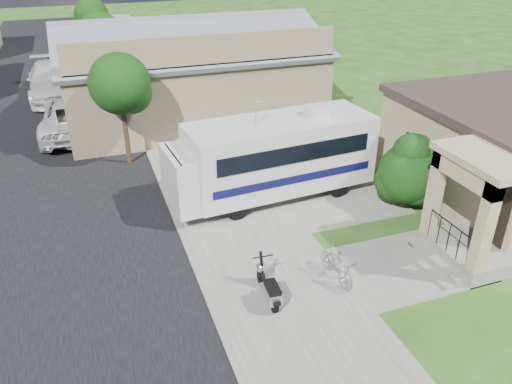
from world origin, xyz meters
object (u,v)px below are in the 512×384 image
object	(u,v)px
shrub	(408,170)
scooter	(269,287)
pickup_truck	(75,114)
motorhome	(273,156)
van	(53,81)
bicycle	(335,267)
garden_hose	(415,246)

from	to	relation	value
shrub	scooter	size ratio (longest dim) A/B	1.72
pickup_truck	shrub	bearing A→B (deg)	136.40
motorhome	van	bearing A→B (deg)	111.08
scooter	bicycle	xyz separation A→B (m)	(2.03, 0.22, 0.00)
shrub	pickup_truck	size ratio (longest dim) A/B	0.44
pickup_truck	van	xyz separation A→B (m)	(-1.03, 6.39, 0.06)
bicycle	motorhome	bearing A→B (deg)	86.16
motorhome	bicycle	size ratio (longest dim) A/B	4.71
garden_hose	bicycle	bearing A→B (deg)	-169.71
bicycle	van	world-z (taller)	van
bicycle	garden_hose	size ratio (longest dim) A/B	3.72
pickup_truck	scooter	bearing A→B (deg)	110.12
bicycle	van	distance (m)	22.05
motorhome	garden_hose	xyz separation A→B (m)	(2.89, -4.65, -1.52)
scooter	garden_hose	size ratio (longest dim) A/B	3.77
motorhome	bicycle	bearing A→B (deg)	-96.56
bicycle	van	bearing A→B (deg)	107.51
shrub	van	world-z (taller)	shrub
motorhome	pickup_truck	distance (m)	11.27
bicycle	scooter	bearing A→B (deg)	-175.65
shrub	bicycle	world-z (taller)	shrub
pickup_truck	van	distance (m)	6.47
motorhome	pickup_truck	xyz separation A→B (m)	(-6.48, 9.19, -0.74)
shrub	scooter	world-z (taller)	shrub
scooter	pickup_truck	size ratio (longest dim) A/B	0.25
scooter	bicycle	distance (m)	2.04
motorhome	garden_hose	size ratio (longest dim) A/B	17.54
motorhome	pickup_truck	world-z (taller)	motorhome
bicycle	pickup_truck	size ratio (longest dim) A/B	0.25
shrub	motorhome	bearing A→B (deg)	150.68
scooter	motorhome	bearing A→B (deg)	70.96
shrub	bicycle	bearing A→B (deg)	-145.40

